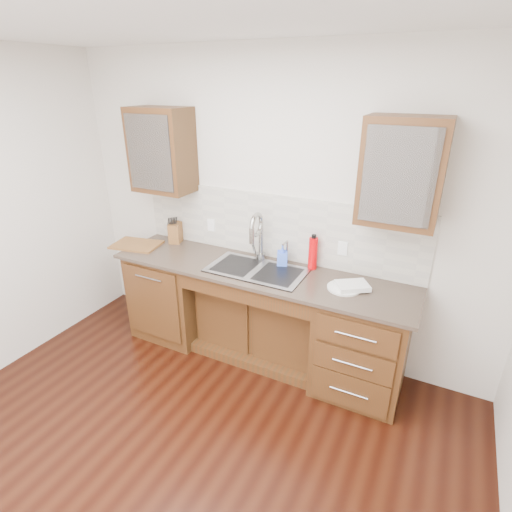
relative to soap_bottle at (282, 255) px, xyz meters
The scene contains 24 objects.
ground 1.93m from the soap_bottle, 95.62° to the right, with size 4.00×3.50×0.10m, color black.
wall_back 0.43m from the soap_bottle, 128.29° to the left, with size 4.00×0.10×2.70m, color silver.
base_cabinet_left 1.26m from the soap_bottle, behind, with size 0.70×0.62×0.88m, color #593014.
base_cabinet_center 0.68m from the soap_bottle, 155.85° to the right, with size 1.20×0.44×0.70m, color #593014.
base_cabinet_right 0.99m from the soap_bottle, 11.45° to the right, with size 0.70×0.62×0.88m, color #593014.
countertop 0.26m from the soap_bottle, 131.88° to the right, with size 2.70×0.65×0.03m, color #84705B.
backsplash 0.29m from the soap_bottle, 138.68° to the left, with size 2.70×0.02×0.59m, color beige.
sink 0.31m from the soap_bottle, 129.56° to the right, with size 0.84×0.46×0.19m, color #9E9EA5.
faucet 0.25m from the soap_bottle, behind, with size 0.04×0.04×0.40m, color #999993.
filter_tap 0.06m from the soap_bottle, 65.46° to the left, with size 0.02×0.02×0.24m, color #999993.
upper_cabinet_left 1.46m from the soap_bottle, behind, with size 0.55×0.34×0.75m, color #593014.
upper_cabinet_right 1.21m from the soap_bottle, ahead, with size 0.55×0.34×0.75m, color #593014.
outlet_left 0.82m from the soap_bottle, behind, with size 0.08×0.01×0.12m, color white.
outlet_right 0.52m from the soap_bottle, 14.29° to the left, with size 0.08×0.01×0.12m, color white.
soap_bottle is the anchor object (origin of this frame).
water_bottle 0.27m from the soap_bottle, 13.40° to the left, with size 0.08×0.08×0.28m, color red.
plate 0.64m from the soap_bottle, 16.32° to the right, with size 0.26×0.26×0.01m, color silver.
dish_towel 0.69m from the soap_bottle, 13.86° to the right, with size 0.24×0.18×0.04m, color silver.
knife_block 1.19m from the soap_bottle, behind, with size 0.11×0.18×0.20m, color #A76B30.
cutting_board 1.49m from the soap_bottle, behind, with size 0.45×0.32×0.02m, color olive.
cup_left_a 1.53m from the soap_bottle, behind, with size 0.11×0.11×0.09m, color white.
cup_left_b 1.35m from the soap_bottle, behind, with size 0.11×0.11×0.10m, color white.
cup_right_a 1.08m from the soap_bottle, ahead, with size 0.13×0.13×0.10m, color white.
cup_right_b 1.27m from the soap_bottle, ahead, with size 0.10×0.10×0.09m, color white.
Camera 1 is at (1.38, -1.36, 2.41)m, focal length 28.00 mm.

